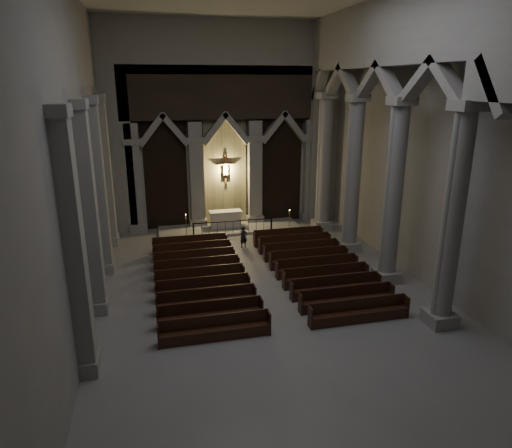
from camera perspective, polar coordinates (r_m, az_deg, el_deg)
The scene contains 11 objects.
room at distance 16.20m, azimuth 3.06°, elevation 13.90°, with size 24.00×24.10×12.00m.
sanctuary_wall at distance 27.50m, azimuth -3.91°, elevation 13.17°, with size 14.00×0.77×12.00m.
right_arcade at distance 19.63m, azimuth 18.02°, elevation 14.35°, with size 1.00×24.00×12.00m.
left_pilasters at distance 19.70m, azimuth -19.40°, elevation 2.65°, with size 0.60×13.00×8.03m.
sanctuary_step at distance 27.83m, azimuth -3.32°, elevation -0.51°, with size 8.50×2.60×0.15m, color #99978F.
altar at distance 27.74m, azimuth -3.82°, elevation 0.66°, with size 1.96×0.78×0.99m.
altar_rail at distance 26.55m, azimuth -2.88°, elevation -0.17°, with size 4.70×0.09×0.92m.
candle_stand_left at distance 26.08m, azimuth -8.69°, elevation -1.13°, with size 0.26×0.26×1.53m.
candle_stand_right at distance 27.62m, azimuth 4.17°, elevation -0.08°, with size 0.22×0.22×1.28m.
pews at distance 20.64m, azimuth 0.51°, elevation -6.35°, with size 9.31×9.29×0.87m.
worshipper at distance 24.59m, azimuth -1.55°, elevation -1.67°, with size 0.42×0.28×1.16m, color black.
Camera 1 is at (-4.55, -15.52, 8.53)m, focal length 32.00 mm.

